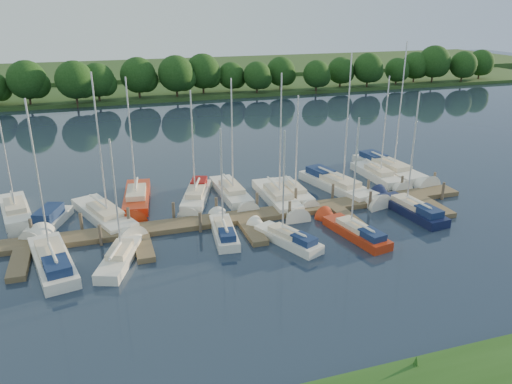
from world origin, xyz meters
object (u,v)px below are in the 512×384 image
object	(u,v)px
dock	(244,220)
sailboat_n_0	(16,213)
sailboat_s_2	(224,232)
sailboat_n_5	(232,194)
motorboat	(49,222)

from	to	relation	value
dock	sailboat_n_0	distance (m)	18.51
sailboat_n_0	sailboat_s_2	bearing A→B (deg)	138.61
sailboat_n_5	dock	bearing A→B (deg)	81.72
sailboat_n_0	sailboat_n_5	size ratio (longest dim) A/B	0.99
sailboat_n_0	motorboat	size ratio (longest dim) A/B	1.80
sailboat_n_0	sailboat_s_2	world-z (taller)	sailboat_n_0
motorboat	sailboat_n_5	xyz separation A→B (m)	(15.17, 1.75, -0.09)
motorboat	sailboat_s_2	xyz separation A→B (m)	(12.47, -5.71, -0.05)
sailboat_n_5	sailboat_s_2	world-z (taller)	sailboat_n_5
motorboat	sailboat_s_2	size ratio (longest dim) A/B	0.71
dock	sailboat_s_2	xyz separation A→B (m)	(-2.08, -1.75, 0.12)
sailboat_n_0	motorboat	world-z (taller)	sailboat_n_0
sailboat_s_2	sailboat_n_0	bearing A→B (deg)	156.35
sailboat_n_0	motorboat	bearing A→B (deg)	120.46
motorboat	dock	bearing A→B (deg)	-173.82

